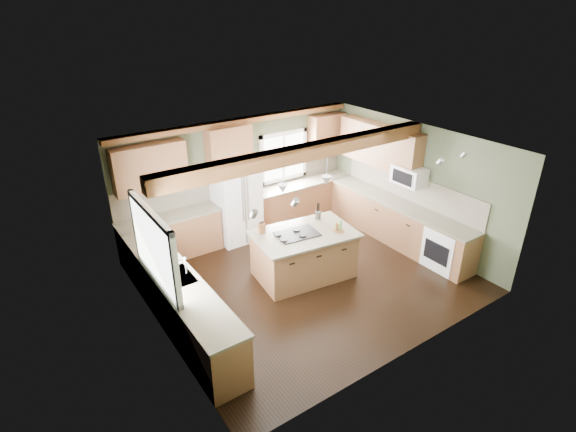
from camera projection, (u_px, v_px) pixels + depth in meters
floor at (306, 277)px, 8.62m from camera, size 5.60×5.60×0.00m
ceiling at (308, 146)px, 7.49m from camera, size 5.60×5.60×0.00m
wall_back at (239, 176)px, 9.91m from camera, size 5.60×0.00×5.60m
wall_left at (155, 263)px, 6.63m from camera, size 0.00×5.00×5.00m
wall_right at (413, 184)px, 9.48m from camera, size 0.00×5.00×5.00m
ceiling_beam at (305, 152)px, 7.62m from camera, size 5.55×0.26×0.26m
soffit_trim at (239, 121)px, 9.30m from camera, size 5.55×0.20×0.10m
backsplash_back at (240, 180)px, 9.94m from camera, size 5.58×0.03×0.58m
backsplash_right at (410, 187)px, 9.55m from camera, size 0.03×3.70×0.58m
base_cab_back_left at (171, 237)px, 9.15m from camera, size 2.02×0.60×0.88m
counter_back_left at (169, 217)px, 8.95m from camera, size 2.06×0.64×0.04m
base_cab_back_right at (301, 201)px, 10.82m from camera, size 2.62×0.60×0.88m
counter_back_right at (302, 183)px, 10.62m from camera, size 2.66×0.64×0.04m
base_cab_left at (179, 302)px, 7.19m from camera, size 0.60×3.70×0.88m
counter_left at (176, 278)px, 6.99m from camera, size 0.64×3.74×0.04m
base_cab_right at (397, 223)px, 9.74m from camera, size 0.60×3.70×0.88m
counter_right at (399, 204)px, 9.54m from camera, size 0.64×3.74×0.04m
upper_cab_back_left at (150, 167)px, 8.48m from camera, size 1.40×0.35×0.90m
upper_cab_over_fridge at (229, 143)px, 9.26m from camera, size 0.96×0.35×0.70m
upper_cab_right at (379, 145)px, 9.78m from camera, size 0.35×2.20×0.90m
upper_cab_back_corner at (327, 133)px, 10.67m from camera, size 0.90×0.35×0.90m
window_left at (153, 247)px, 6.57m from camera, size 0.04×1.60×1.05m
window_back at (283, 156)px, 10.37m from camera, size 1.10×0.04×1.00m
sink at (176, 278)px, 6.99m from camera, size 0.50×0.65×0.03m
faucet at (186, 266)px, 7.02m from camera, size 0.02×0.02×0.28m
dishwasher at (216, 349)px, 6.23m from camera, size 0.60×0.60×0.84m
oven at (446, 248)px, 8.77m from camera, size 0.60×0.72×0.84m
microwave at (409, 176)px, 9.23m from camera, size 0.40×0.70×0.38m
pendant_left at (283, 189)px, 7.71m from camera, size 0.18×0.18×0.16m
pendant_right at (326, 180)px, 8.07m from camera, size 0.18×0.18×0.16m
refrigerator at (236, 201)px, 9.65m from camera, size 0.90×0.74×1.80m
island at (304, 255)px, 8.51m from camera, size 1.88×1.29×0.88m
island_top at (304, 234)px, 8.31m from camera, size 2.01×1.42×0.04m
cooktop at (297, 234)px, 8.24m from camera, size 0.82×0.60×0.02m
knife_block at (262, 228)px, 8.25m from camera, size 0.12×0.10×0.19m
utensil_crock at (318, 215)px, 8.82m from camera, size 0.13×0.13×0.15m
bottle_tray at (339, 226)px, 8.34m from camera, size 0.21×0.21×0.19m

